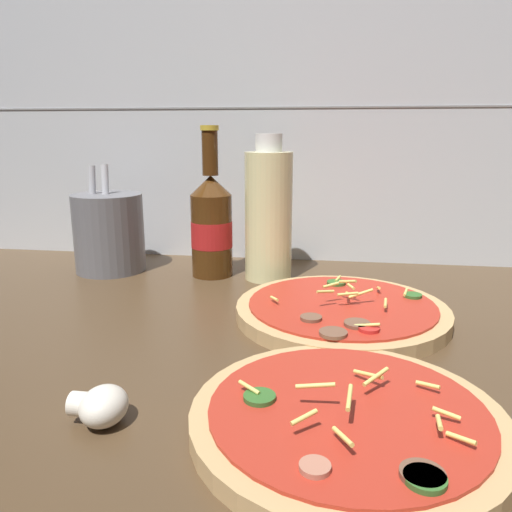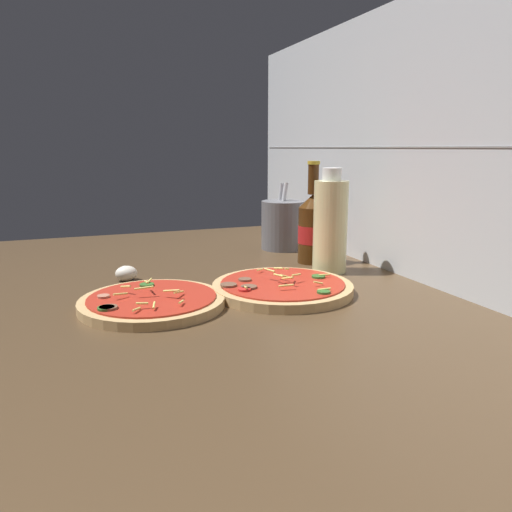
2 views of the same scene
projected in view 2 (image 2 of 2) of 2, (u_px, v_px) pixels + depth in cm
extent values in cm
cube|color=#4C3823|center=(206.00, 309.00, 90.67)|extent=(160.00, 90.00, 2.50)
cube|color=silver|center=(421.00, 147.00, 100.52)|extent=(160.00, 1.00, 60.00)
cube|color=gray|center=(419.00, 147.00, 100.33)|extent=(156.80, 0.16, 0.30)
cylinder|color=tan|center=(152.00, 302.00, 87.53)|extent=(25.44, 25.44, 1.63)
cylinder|color=#B22D1E|center=(152.00, 297.00, 87.32)|extent=(22.39, 22.39, 0.30)
cylinder|color=#B7755B|center=(103.00, 296.00, 86.57)|extent=(2.13, 2.13, 0.40)
cylinder|color=brown|center=(108.00, 308.00, 80.43)|extent=(2.96, 2.96, 0.40)
cylinder|color=#336628|center=(147.00, 285.00, 93.85)|extent=(2.70, 2.70, 0.40)
cylinder|color=#336628|center=(106.00, 308.00, 80.22)|extent=(2.76, 2.76, 0.40)
cylinder|color=#EADB6B|center=(149.00, 281.00, 94.86)|extent=(2.08, 1.49, 0.69)
cylinder|color=#EADB6B|center=(154.00, 305.00, 80.13)|extent=(2.13, 0.90, 0.74)
cylinder|color=#EADB6B|center=(136.00, 309.00, 78.79)|extent=(1.92, 1.63, 0.57)
cylinder|color=#EADB6B|center=(179.00, 292.00, 86.91)|extent=(2.54, 2.31, 0.92)
cylinder|color=#EADB6B|center=(147.00, 282.00, 89.08)|extent=(3.15, 0.37, 0.80)
cylinder|color=#EADB6B|center=(126.00, 287.00, 88.60)|extent=(2.02, 1.73, 0.73)
cylinder|color=#EADB6B|center=(171.00, 291.00, 85.86)|extent=(2.40, 2.63, 0.82)
cylinder|color=#EADB6B|center=(120.00, 294.00, 85.73)|extent=(1.53, 2.62, 0.74)
cylinder|color=#EADB6B|center=(144.00, 288.00, 86.43)|extent=(0.68, 3.32, 0.59)
cylinder|color=#EADB6B|center=(142.00, 303.00, 80.26)|extent=(0.54, 1.98, 0.52)
cylinder|color=#EADB6B|center=(181.00, 302.00, 82.22)|extent=(1.94, 1.36, 0.54)
cylinder|color=tan|center=(282.00, 288.00, 96.25)|extent=(27.13, 27.13, 1.76)
cylinder|color=#B22D1E|center=(282.00, 283.00, 96.03)|extent=(23.88, 23.88, 0.30)
cylinder|color=brown|center=(245.00, 280.00, 97.06)|extent=(2.55, 2.55, 0.40)
cylinder|color=red|center=(244.00, 289.00, 90.33)|extent=(2.35, 2.35, 0.40)
cylinder|color=brown|center=(228.00, 285.00, 93.28)|extent=(3.09, 3.09, 0.40)
cylinder|color=#336628|center=(324.00, 292.00, 88.75)|extent=(2.41, 2.41, 0.40)
cylinder|color=#336628|center=(318.00, 277.00, 99.37)|extent=(2.71, 2.71, 0.40)
cylinder|color=brown|center=(249.00, 287.00, 91.91)|extent=(2.98, 2.98, 0.40)
cylinder|color=#EADB6B|center=(278.00, 268.00, 96.75)|extent=(2.11, 1.31, 0.69)
cylinder|color=#EADB6B|center=(296.00, 275.00, 95.43)|extent=(1.00, 2.15, 0.45)
cylinder|color=#EADB6B|center=(324.00, 275.00, 99.49)|extent=(0.97, 2.24, 0.42)
cylinder|color=#EADB6B|center=(260.00, 270.00, 103.22)|extent=(1.30, 1.73, 0.48)
cylinder|color=#EADB6B|center=(286.00, 276.00, 95.53)|extent=(0.62, 2.54, 1.19)
cylinder|color=#EADB6B|center=(318.00, 283.00, 93.07)|extent=(0.37, 1.93, 0.87)
cylinder|color=#EADB6B|center=(270.00, 270.00, 96.87)|extent=(2.24, 1.60, 0.61)
cylinder|color=#EADB6B|center=(286.00, 286.00, 90.45)|extent=(0.70, 2.81, 0.44)
cylinder|color=#EADB6B|center=(324.00, 289.00, 89.67)|extent=(0.98, 2.41, 0.55)
cylinder|color=#EADB6B|center=(288.00, 269.00, 94.62)|extent=(2.27, 1.97, 1.00)
cylinder|color=#EADB6B|center=(288.00, 278.00, 93.60)|extent=(3.20, 1.21, 1.27)
cylinder|color=#EADB6B|center=(278.00, 275.00, 94.85)|extent=(2.68, 1.12, 0.46)
cylinder|color=#EADB6B|center=(246.00, 287.00, 90.55)|extent=(2.86, 0.95, 0.90)
cylinder|color=#47280F|center=(312.00, 235.00, 120.18)|extent=(6.74, 6.74, 13.44)
cone|color=#47280F|center=(313.00, 201.00, 118.41)|extent=(6.74, 6.74, 3.14)
cylinder|color=#47280F|center=(313.00, 179.00, 117.34)|extent=(2.56, 2.56, 6.98)
cylinder|color=gold|center=(314.00, 163.00, 116.51)|extent=(2.95, 2.95, 0.80)
cylinder|color=red|center=(312.00, 234.00, 120.12)|extent=(6.81, 6.81, 4.30)
cylinder|color=beige|center=(330.00, 227.00, 110.66)|extent=(7.56, 7.56, 20.34)
cylinder|color=white|center=(332.00, 174.00, 108.20)|extent=(4.16, 4.16, 2.77)
cylinder|color=white|center=(125.00, 271.00, 106.25)|extent=(2.04, 2.04, 2.04)
ellipsoid|color=silver|center=(126.00, 273.00, 104.60)|extent=(3.86, 4.54, 3.18)
cylinder|color=slate|center=(283.00, 225.00, 136.80)|extent=(11.77, 11.77, 13.20)
cylinder|color=#BCBCC1|center=(283.00, 206.00, 135.82)|extent=(2.09, 3.80, 12.89)
cylinder|color=#BCBCC1|center=(280.00, 206.00, 138.14)|extent=(1.32, 2.43, 12.68)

